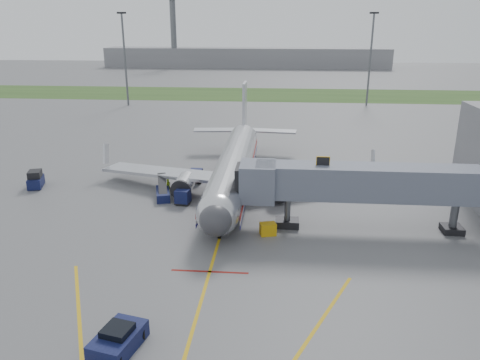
# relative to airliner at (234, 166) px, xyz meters

# --- Properties ---
(ground) EXTENTS (400.00, 400.00, 0.00)m
(ground) POSITION_rel_airliner_xyz_m (-0.00, -15.25, -2.65)
(ground) COLOR #565659
(ground) RESTS_ON ground
(grass_strip) EXTENTS (300.00, 25.00, 0.01)m
(grass_strip) POSITION_rel_airliner_xyz_m (-0.00, 74.75, -2.64)
(grass_strip) COLOR #2D4C1E
(grass_strip) RESTS_ON ground
(apron_markings) EXTENTS (21.52, 50.00, 0.01)m
(apron_markings) POSITION_rel_airliner_xyz_m (-0.00, -22.65, -2.64)
(apron_markings) COLOR gold
(apron_markings) RESTS_ON ground
(airliner) EXTENTS (32.10, 35.67, 10.25)m
(airliner) POSITION_rel_airliner_xyz_m (0.00, 0.00, 0.00)
(airliner) COLOR silver
(airliner) RESTS_ON ground
(jet_bridge) EXTENTS (25.30, 4.00, 6.90)m
(jet_bridge) POSITION_rel_airliner_xyz_m (12.86, -10.25, 1.82)
(jet_bridge) COLOR slate
(jet_bridge) RESTS_ON ground
(light_mast_left) EXTENTS (2.00, 0.44, 20.40)m
(light_mast_left) POSITION_rel_airliner_xyz_m (-30.00, 54.75, 8.13)
(light_mast_left) COLOR #595B60
(light_mast_left) RESTS_ON ground
(light_mast_right) EXTENTS (2.00, 0.44, 20.40)m
(light_mast_right) POSITION_rel_airliner_xyz_m (25.00, 59.75, 8.13)
(light_mast_right) COLOR #595B60
(light_mast_right) RESTS_ON ground
(distant_terminal) EXTENTS (120.00, 14.00, 8.00)m
(distant_terminal) POSITION_rel_airliner_xyz_m (-10.00, 154.75, 1.35)
(distant_terminal) COLOR slate
(distant_terminal) RESTS_ON ground
(control_tower) EXTENTS (4.00, 4.00, 30.00)m
(control_tower) POSITION_rel_airliner_xyz_m (-40.00, 149.75, 14.68)
(control_tower) COLOR #595B60
(control_tower) RESTS_ON ground
(pushback_tug) EXTENTS (2.91, 3.92, 1.47)m
(pushback_tug) POSITION_rel_airliner_xyz_m (-4.00, -28.56, -2.03)
(pushback_tug) COLOR #0B1033
(pushback_tug) RESTS_ON ground
(baggage_tug) EXTENTS (2.21, 3.12, 1.98)m
(baggage_tug) POSITION_rel_airliner_xyz_m (-23.01, -1.61, -1.77)
(baggage_tug) COLOR #0B1033
(baggage_tug) RESTS_ON ground
(baggage_cart_a) EXTENTS (1.52, 1.52, 1.58)m
(baggage_cart_a) POSITION_rel_airliner_xyz_m (-5.72, -0.68, -1.84)
(baggage_cart_a) COLOR #0B1033
(baggage_cart_a) RESTS_ON ground
(baggage_cart_b) EXTENTS (1.66, 1.66, 1.60)m
(baggage_cart_b) POSITION_rel_airliner_xyz_m (-4.90, -5.41, -1.83)
(baggage_cart_b) COLOR #0B1033
(baggage_cart_b) RESTS_ON ground
(baggage_cart_c) EXTENTS (1.54, 1.54, 1.60)m
(baggage_cart_c) POSITION_rel_airliner_xyz_m (-4.75, 1.68, -1.83)
(baggage_cart_c) COLOR #0B1033
(baggage_cart_c) RESTS_ON ground
(belt_loader) EXTENTS (2.33, 4.47, 2.11)m
(belt_loader) POSITION_rel_airliner_xyz_m (-7.44, -3.83, -2.12)
(belt_loader) COLOR #0B1033
(belt_loader) RESTS_ON ground
(ground_power_cart) EXTENTS (1.60, 1.28, 1.12)m
(ground_power_cart) POSITION_rel_airliner_xyz_m (4.26, -12.25, -2.09)
(ground_power_cart) COLOR #C4900B
(ground_power_cart) RESTS_ON ground
(ramp_worker) EXTENTS (0.64, 0.71, 1.62)m
(ramp_worker) POSITION_rel_airliner_xyz_m (-7.21, -2.15, -1.83)
(ramp_worker) COLOR #A5D519
(ramp_worker) RESTS_ON ground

